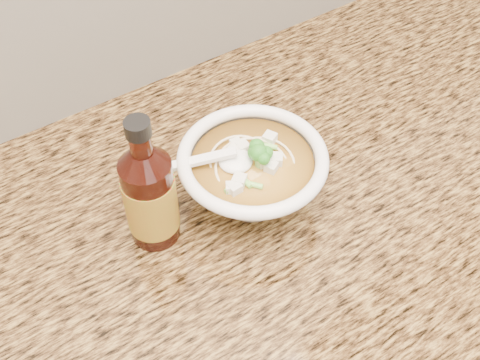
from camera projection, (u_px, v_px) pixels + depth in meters
counter_slab at (174, 251)px, 0.81m from camera, size 4.00×0.68×0.04m
soup_bowl at (252, 176)px, 0.81m from camera, size 0.22×0.20×0.11m
hot_sauce_bottle at (150, 196)px, 0.75m from camera, size 0.07×0.07×0.21m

